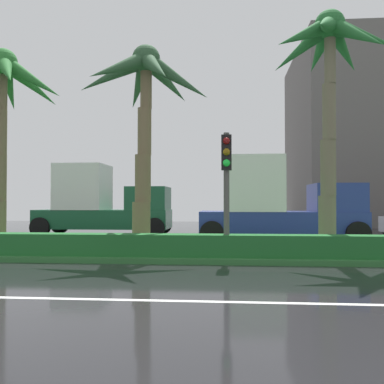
% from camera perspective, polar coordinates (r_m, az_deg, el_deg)
% --- Properties ---
extents(ground_plane, '(90.00, 42.00, 0.10)m').
position_cam_1_polar(ground_plane, '(14.97, -15.15, -7.79)').
color(ground_plane, black).
extents(median_strip, '(85.50, 4.00, 0.15)m').
position_cam_1_polar(median_strip, '(14.03, -16.55, -7.71)').
color(median_strip, '#2D6B33').
rests_on(median_strip, ground_plane).
extents(median_hedge, '(76.50, 0.70, 0.60)m').
position_cam_1_polar(median_hedge, '(12.70, -18.86, -6.66)').
color(median_hedge, '#1E6028').
rests_on(median_hedge, median_strip).
extents(palm_tree_centre_left, '(4.25, 4.23, 6.61)m').
position_cam_1_polar(palm_tree_centre_left, '(15.79, -24.19, 12.77)').
color(palm_tree_centre_left, brown).
rests_on(palm_tree_centre_left, median_strip).
extents(palm_tree_centre, '(4.39, 4.21, 6.50)m').
position_cam_1_polar(palm_tree_centre, '(13.87, -6.37, 13.08)').
color(palm_tree_centre, brown).
rests_on(palm_tree_centre, median_strip).
extents(palm_tree_centre_right, '(3.91, 3.99, 7.28)m').
position_cam_1_polar(palm_tree_centre_right, '(13.92, 18.10, 16.42)').
color(palm_tree_centre_right, '#69634B').
rests_on(palm_tree_centre_right, median_strip).
extents(traffic_signal_median_right, '(0.28, 0.43, 3.41)m').
position_cam_1_polar(traffic_signal_median_right, '(11.68, 4.68, 2.85)').
color(traffic_signal_median_right, '#4C4C47').
rests_on(traffic_signal_median_right, median_strip).
extents(box_truck_lead, '(6.40, 2.64, 3.46)m').
position_cam_1_polar(box_truck_lead, '(21.05, -11.97, -1.57)').
color(box_truck_lead, '#195133').
rests_on(box_truck_lead, ground_plane).
extents(box_truck_following, '(6.40, 2.64, 3.46)m').
position_cam_1_polar(box_truck_following, '(17.34, 11.55, -1.63)').
color(box_truck_following, navy).
rests_on(box_truck_following, ground_plane).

